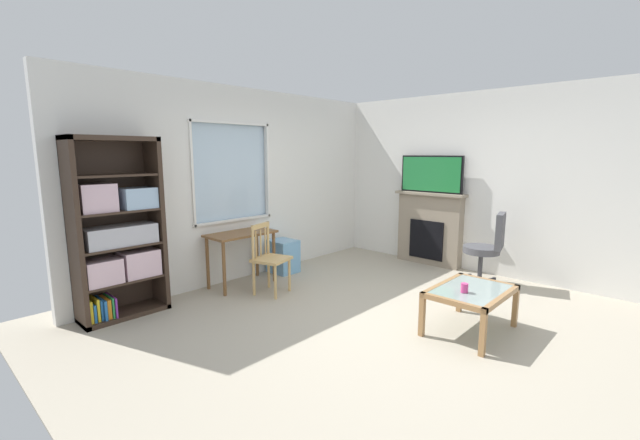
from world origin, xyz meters
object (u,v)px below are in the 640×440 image
(wooden_chair, at_px, (269,258))
(fireplace, at_px, (429,228))
(tv, at_px, (431,174))
(sippy_cup, at_px, (464,288))
(plastic_drawer_unit, at_px, (283,256))
(desk_under_window, at_px, (241,241))
(coffee_table, at_px, (471,295))
(bookshelf, at_px, (118,235))
(office_chair, at_px, (488,245))

(wooden_chair, height_order, fireplace, fireplace)
(tv, height_order, sippy_cup, tv)
(wooden_chair, bearing_deg, plastic_drawer_unit, 37.35)
(desk_under_window, relative_size, sippy_cup, 10.22)
(wooden_chair, bearing_deg, fireplace, -16.80)
(plastic_drawer_unit, height_order, coffee_table, plastic_drawer_unit)
(plastic_drawer_unit, bearing_deg, fireplace, -35.32)
(desk_under_window, xyz_separation_m, coffee_table, (0.69, -2.88, -0.23))
(tv, bearing_deg, wooden_chair, 163.10)
(desk_under_window, distance_m, tv, 3.14)
(tv, distance_m, sippy_cup, 2.84)
(bookshelf, relative_size, wooden_chair, 2.18)
(plastic_drawer_unit, distance_m, tv, 2.66)
(desk_under_window, bearing_deg, bookshelf, 175.91)
(tv, distance_m, office_chair, 1.49)
(office_chair, bearing_deg, sippy_cup, -165.99)
(desk_under_window, bearing_deg, fireplace, -25.85)
(plastic_drawer_unit, relative_size, tv, 0.48)
(plastic_drawer_unit, distance_m, sippy_cup, 2.95)
(plastic_drawer_unit, bearing_deg, bookshelf, 178.53)
(wooden_chair, bearing_deg, sippy_cup, -78.32)
(plastic_drawer_unit, xyz_separation_m, fireplace, (1.94, -1.37, 0.34))
(plastic_drawer_unit, relative_size, sippy_cup, 5.47)
(bookshelf, relative_size, tv, 1.89)
(desk_under_window, xyz_separation_m, fireplace, (2.73, -1.32, -0.02))
(plastic_drawer_unit, distance_m, coffee_table, 2.94)
(bookshelf, xyz_separation_m, plastic_drawer_unit, (2.33, -0.06, -0.67))
(coffee_table, xyz_separation_m, sippy_cup, (-0.15, 0.01, 0.11))
(bookshelf, relative_size, sippy_cup, 21.80)
(wooden_chair, distance_m, plastic_drawer_unit, 0.96)
(fireplace, distance_m, office_chair, 1.19)
(tv, bearing_deg, coffee_table, -142.42)
(desk_under_window, height_order, wooden_chair, wooden_chair)
(plastic_drawer_unit, relative_size, fireplace, 0.42)
(desk_under_window, bearing_deg, office_chair, -46.67)
(tv, xyz_separation_m, office_chair, (-0.42, -1.11, -0.90))
(desk_under_window, bearing_deg, sippy_cup, -79.35)
(desk_under_window, xyz_separation_m, sippy_cup, (0.54, -2.87, -0.12))
(fireplace, height_order, tv, tv)
(desk_under_window, height_order, tv, tv)
(tv, relative_size, office_chair, 1.04)
(bookshelf, bearing_deg, sippy_cup, -55.20)
(wooden_chair, relative_size, fireplace, 0.77)
(desk_under_window, distance_m, coffee_table, 2.97)
(wooden_chair, bearing_deg, bookshelf, 158.49)
(desk_under_window, distance_m, sippy_cup, 2.93)
(plastic_drawer_unit, bearing_deg, coffee_table, -91.97)
(wooden_chair, relative_size, coffee_table, 0.99)
(bookshelf, relative_size, coffee_table, 2.17)
(plastic_drawer_unit, distance_m, fireplace, 2.40)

